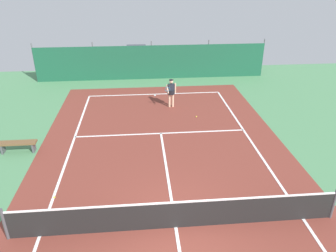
# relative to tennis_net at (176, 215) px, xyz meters

# --- Properties ---
(ground_plane) EXTENTS (36.00, 36.00, 0.00)m
(ground_plane) POSITION_rel_tennis_net_xyz_m (0.00, 0.00, -0.51)
(ground_plane) COLOR #4C8456
(court_surface) EXTENTS (11.02, 26.60, 0.01)m
(court_surface) POSITION_rel_tennis_net_xyz_m (0.00, 0.00, -0.51)
(court_surface) COLOR brown
(court_surface) RESTS_ON ground
(tennis_net) EXTENTS (10.12, 0.10, 1.10)m
(tennis_net) POSITION_rel_tennis_net_xyz_m (0.00, 0.00, 0.00)
(tennis_net) COLOR black
(tennis_net) RESTS_ON ground
(back_fence) EXTENTS (16.30, 0.98, 2.70)m
(back_fence) POSITION_rel_tennis_net_xyz_m (-0.00, 15.67, 0.16)
(back_fence) COLOR #195138
(back_fence) RESTS_ON ground
(tennis_player) EXTENTS (0.68, 0.78, 1.64)m
(tennis_player) POSITION_rel_tennis_net_xyz_m (0.83, 9.73, 0.45)
(tennis_player) COLOR #D8AD8C
(tennis_player) RESTS_ON ground
(tennis_ball_near_player) EXTENTS (0.07, 0.07, 0.07)m
(tennis_ball_near_player) POSITION_rel_tennis_net_xyz_m (-4.06, 1.81, -0.48)
(tennis_ball_near_player) COLOR #CCDB33
(tennis_ball_near_player) RESTS_ON ground
(tennis_ball_midcourt) EXTENTS (0.07, 0.07, 0.07)m
(tennis_ball_midcourt) POSITION_rel_tennis_net_xyz_m (2.04, 8.15, -0.48)
(tennis_ball_midcourt) COLOR #CCDB33
(tennis_ball_midcourt) RESTS_ON ground
(parked_car) EXTENTS (2.03, 4.21, 1.68)m
(parked_car) POSITION_rel_tennis_net_xyz_m (-1.09, 18.17, 0.33)
(parked_car) COLOR silver
(parked_car) RESTS_ON ground
(courtside_bench) EXTENTS (1.60, 0.40, 0.49)m
(courtside_bench) POSITION_rel_tennis_net_xyz_m (-6.31, 5.22, -0.14)
(courtside_bench) COLOR brown
(courtside_bench) RESTS_ON ground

